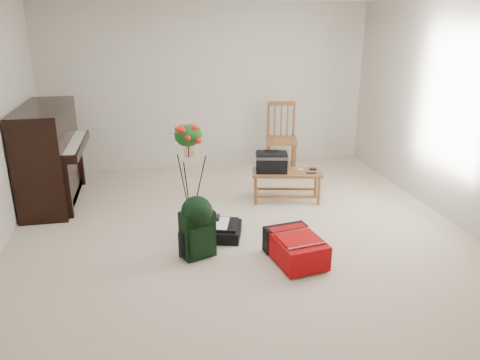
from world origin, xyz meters
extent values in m
cube|color=beige|center=(0.00, 0.00, 0.00)|extent=(5.00, 5.50, 0.01)
cube|color=beige|center=(0.00, 2.75, 1.25)|extent=(5.00, 0.04, 2.50)
cube|color=beige|center=(2.50, 0.00, 1.25)|extent=(0.04, 5.50, 2.50)
cube|color=black|center=(-2.20, 1.60, 0.62)|extent=(0.55, 1.50, 1.25)
cube|color=black|center=(-1.90, 1.60, 0.73)|extent=(0.28, 1.30, 0.10)
cube|color=white|center=(-1.90, 1.60, 0.78)|extent=(0.22, 1.20, 0.02)
cube|color=black|center=(-2.15, 1.60, 0.05)|extent=(0.45, 1.30, 0.10)
cube|color=#9B5C32|center=(0.78, 1.03, 0.38)|extent=(0.95, 0.53, 0.04)
cylinder|color=#9B5C32|center=(0.38, 0.89, 0.18)|extent=(0.04, 0.04, 0.37)
cylinder|color=#9B5C32|center=(0.38, 1.17, 0.18)|extent=(0.04, 0.04, 0.37)
cylinder|color=#9B5C32|center=(1.19, 0.89, 0.18)|extent=(0.04, 0.04, 0.37)
cylinder|color=#9B5C32|center=(1.19, 1.17, 0.18)|extent=(0.04, 0.04, 0.37)
cube|color=#9B5C32|center=(1.05, 2.23, 0.49)|extent=(0.54, 0.54, 0.04)
cylinder|color=#9B5C32|center=(0.85, 2.03, 0.23)|extent=(0.04, 0.04, 0.47)
cylinder|color=#9B5C32|center=(0.85, 2.42, 0.23)|extent=(0.04, 0.04, 0.47)
cylinder|color=#9B5C32|center=(1.24, 2.03, 0.23)|extent=(0.04, 0.04, 0.47)
cylinder|color=#9B5C32|center=(1.24, 2.42, 0.23)|extent=(0.04, 0.04, 0.47)
cube|color=#9B5C32|center=(1.05, 2.42, 1.03)|extent=(0.41, 0.13, 0.07)
cylinder|color=#9B5C32|center=(0.85, 2.42, 0.76)|extent=(0.04, 0.04, 0.57)
cylinder|color=#9B5C32|center=(1.24, 2.42, 0.76)|extent=(0.04, 0.04, 0.57)
cube|color=#BE080C|center=(0.42, -0.53, 0.14)|extent=(0.53, 0.70, 0.25)
cube|color=black|center=(0.42, -0.29, 0.14)|extent=(0.47, 0.22, 0.26)
cube|color=#BE080C|center=(0.42, -0.58, 0.27)|extent=(0.44, 0.42, 0.02)
cube|color=silver|center=(0.42, -0.76, 0.28)|extent=(0.40, 0.08, 0.01)
cube|color=black|center=(-0.27, 0.16, 0.06)|extent=(0.63, 0.56, 0.13)
cube|color=black|center=(-0.27, 0.16, 0.14)|extent=(0.55, 0.48, 0.03)
cube|color=white|center=(-0.25, 0.13, 0.17)|extent=(0.31, 0.37, 0.01)
cube|color=black|center=(-0.33, 0.22, 0.20)|extent=(0.19, 0.15, 0.05)
cube|color=black|center=(-0.51, -0.24, 0.24)|extent=(0.37, 0.30, 0.49)
cube|color=black|center=(-0.51, -0.36, 0.22)|extent=(0.26, 0.14, 0.28)
sphere|color=black|center=(-0.51, -0.24, 0.49)|extent=(0.31, 0.31, 0.31)
cube|color=black|center=(-0.59, -0.13, 0.24)|extent=(0.05, 0.05, 0.43)
cube|color=black|center=(-0.44, -0.13, 0.24)|extent=(0.05, 0.05, 0.43)
cylinder|color=black|center=(-0.51, 0.56, 0.97)|extent=(0.01, 0.01, 0.32)
ellipsoid|color=#1A5119|center=(-0.51, 0.56, 1.06)|extent=(0.30, 0.21, 0.28)
cube|color=red|center=(-0.51, 0.54, 1.16)|extent=(0.15, 0.06, 0.09)
camera|label=1|loc=(-0.90, -4.46, 2.31)|focal=35.00mm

